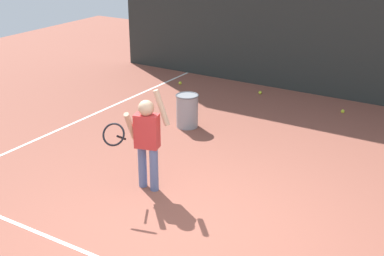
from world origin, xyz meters
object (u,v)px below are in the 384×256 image
tennis_player (146,137)px  tennis_ball_1 (179,97)px  tennis_ball_2 (260,93)px  tennis_ball_5 (343,111)px  tennis_ball_0 (180,83)px  ball_hopper (187,110)px

tennis_player → tennis_ball_1: bearing=100.6°
tennis_ball_1 → tennis_ball_2: size_ratio=1.00×
tennis_ball_2 → tennis_ball_5: size_ratio=1.00×
tennis_ball_2 → tennis_ball_5: (1.72, -0.20, 0.00)m
tennis_ball_0 → tennis_ball_1: 0.92m
tennis_ball_1 → tennis_ball_2: 1.62m
ball_hopper → tennis_ball_2: 2.25m
ball_hopper → tennis_ball_5: size_ratio=8.52×
tennis_ball_0 → tennis_ball_2: bearing=9.7°
ball_hopper → tennis_ball_5: 2.87m
tennis_player → tennis_ball_0: tennis_player is taller
tennis_player → tennis_ball_5: bearing=56.5°
tennis_ball_2 → tennis_ball_1: bearing=-138.5°
tennis_ball_2 → tennis_player: bearing=-84.6°
tennis_player → tennis_ball_5: size_ratio=20.46×
tennis_player → tennis_ball_5: 4.38m
tennis_player → tennis_ball_2: (-0.41, 4.33, -0.69)m
tennis_player → ball_hopper: tennis_player is taller
tennis_ball_5 → tennis_player: bearing=-107.6°
ball_hopper → tennis_ball_5: (2.03, 2.02, -0.26)m
tennis_ball_1 → tennis_player: bearing=-63.5°
tennis_player → tennis_ball_2: tennis_player is taller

